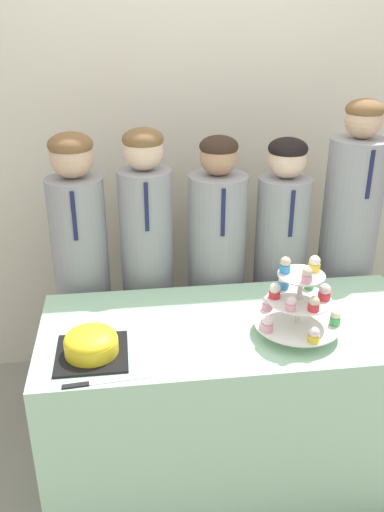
{
  "coord_description": "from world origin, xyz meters",
  "views": [
    {
      "loc": [
        -0.41,
        -1.48,
        1.92
      ],
      "look_at": [
        -0.17,
        0.37,
        1.07
      ],
      "focal_mm": 38.0,
      "sensor_mm": 36.0,
      "label": 1
    }
  ],
  "objects_px": {
    "round_cake": "(91,343)",
    "cake_knife": "(92,384)",
    "student_3": "(278,281)",
    "cupcake_stand": "(299,301)",
    "student_0": "(84,287)",
    "student_1": "(148,283)",
    "student_2": "(216,286)",
    "student_4": "(345,265)"
  },
  "relations": [
    {
      "from": "cake_knife",
      "to": "cupcake_stand",
      "type": "xyz_separation_m",
      "value": [
        0.77,
        0.22,
        0.14
      ]
    },
    {
      "from": "cake_knife",
      "to": "student_1",
      "type": "distance_m",
      "value": 0.86
    },
    {
      "from": "student_3",
      "to": "cake_knife",
      "type": "bearing_deg",
      "value": -136.79
    },
    {
      "from": "cake_knife",
      "to": "student_0",
      "type": "relative_size",
      "value": 0.21
    },
    {
      "from": "round_cake",
      "to": "student_1",
      "type": "bearing_deg",
      "value": 69.91
    },
    {
      "from": "cake_knife",
      "to": "student_4",
      "type": "bearing_deg",
      "value": 29.47
    },
    {
      "from": "cupcake_stand",
      "to": "student_0",
      "type": "relative_size",
      "value": 0.23
    },
    {
      "from": "round_cake",
      "to": "cupcake_stand",
      "type": "xyz_separation_m",
      "value": [
        0.78,
        0.04,
        0.09
      ]
    },
    {
      "from": "cupcake_stand",
      "to": "student_0",
      "type": "xyz_separation_m",
      "value": [
        -0.85,
        0.61,
        -0.2
      ]
    },
    {
      "from": "cupcake_stand",
      "to": "student_4",
      "type": "xyz_separation_m",
      "value": [
        0.45,
        0.61,
        -0.17
      ]
    },
    {
      "from": "student_0",
      "to": "student_3",
      "type": "height_order",
      "value": "student_0"
    },
    {
      "from": "student_0",
      "to": "student_3",
      "type": "bearing_deg",
      "value": -0.0
    },
    {
      "from": "round_cake",
      "to": "cake_knife",
      "type": "relative_size",
      "value": 0.86
    },
    {
      "from": "cake_knife",
      "to": "student_0",
      "type": "bearing_deg",
      "value": 90.45
    },
    {
      "from": "cake_knife",
      "to": "student_3",
      "type": "xyz_separation_m",
      "value": [
        0.88,
        0.83,
        -0.1
      ]
    },
    {
      "from": "student_2",
      "to": "student_3",
      "type": "distance_m",
      "value": 0.32
    },
    {
      "from": "round_cake",
      "to": "cake_knife",
      "type": "bearing_deg",
      "value": -88.09
    },
    {
      "from": "student_3",
      "to": "student_2",
      "type": "bearing_deg",
      "value": 180.0
    },
    {
      "from": "student_2",
      "to": "student_0",
      "type": "bearing_deg",
      "value": -180.0
    },
    {
      "from": "round_cake",
      "to": "cake_knife",
      "type": "xyz_separation_m",
      "value": [
        0.01,
        -0.17,
        -0.05
      ]
    },
    {
      "from": "student_0",
      "to": "student_1",
      "type": "xyz_separation_m",
      "value": [
        0.31,
        -0.0,
        0.0
      ]
    },
    {
      "from": "round_cake",
      "to": "student_2",
      "type": "relative_size",
      "value": 0.18
    },
    {
      "from": "student_2",
      "to": "student_3",
      "type": "xyz_separation_m",
      "value": [
        0.32,
        -0.0,
        0.01
      ]
    },
    {
      "from": "round_cake",
      "to": "student_3",
      "type": "height_order",
      "value": "student_3"
    },
    {
      "from": "student_2",
      "to": "student_3",
      "type": "height_order",
      "value": "student_2"
    },
    {
      "from": "cupcake_stand",
      "to": "student_2",
      "type": "height_order",
      "value": "student_2"
    },
    {
      "from": "student_1",
      "to": "student_4",
      "type": "xyz_separation_m",
      "value": [
        0.99,
        0.0,
        0.03
      ]
    },
    {
      "from": "student_0",
      "to": "student_4",
      "type": "distance_m",
      "value": 1.3
    },
    {
      "from": "cake_knife",
      "to": "cupcake_stand",
      "type": "bearing_deg",
      "value": 10.88
    },
    {
      "from": "cake_knife",
      "to": "student_4",
      "type": "relative_size",
      "value": 0.19
    },
    {
      "from": "student_0",
      "to": "student_4",
      "type": "bearing_deg",
      "value": 0.0
    },
    {
      "from": "student_3",
      "to": "student_4",
      "type": "distance_m",
      "value": 0.35
    },
    {
      "from": "cake_knife",
      "to": "student_0",
      "type": "distance_m",
      "value": 0.83
    },
    {
      "from": "student_4",
      "to": "cake_knife",
      "type": "bearing_deg",
      "value": -145.84
    },
    {
      "from": "cupcake_stand",
      "to": "student_4",
      "type": "height_order",
      "value": "student_4"
    },
    {
      "from": "round_cake",
      "to": "student_3",
      "type": "bearing_deg",
      "value": 36.45
    },
    {
      "from": "cake_knife",
      "to": "student_3",
      "type": "bearing_deg",
      "value": 38.52
    },
    {
      "from": "student_2",
      "to": "cupcake_stand",
      "type": "bearing_deg",
      "value": -71.35
    },
    {
      "from": "student_1",
      "to": "student_2",
      "type": "xyz_separation_m",
      "value": [
        0.33,
        0.0,
        -0.04
      ]
    },
    {
      "from": "cupcake_stand",
      "to": "student_4",
      "type": "bearing_deg",
      "value": 53.87
    },
    {
      "from": "student_4",
      "to": "student_3",
      "type": "bearing_deg",
      "value": -180.0
    },
    {
      "from": "cupcake_stand",
      "to": "student_4",
      "type": "distance_m",
      "value": 0.78
    }
  ]
}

